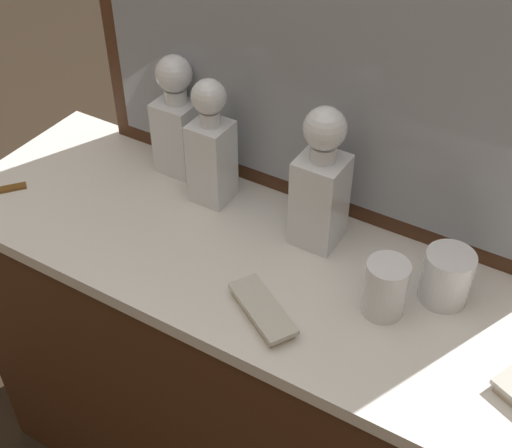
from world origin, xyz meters
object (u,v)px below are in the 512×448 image
(crystal_decanter_left, at_px, (178,126))
(crystal_tumbler_front, at_px, (385,290))
(silver_brush_center, at_px, (263,311))
(crystal_tumbler_left, at_px, (446,279))
(crystal_decanter_rear, at_px, (212,154))
(crystal_decanter_center, at_px, (320,191))

(crystal_decanter_left, distance_m, crystal_tumbler_front, 0.59)
(crystal_decanter_left, xyz_separation_m, silver_brush_center, (0.38, -0.29, -0.10))
(crystal_tumbler_front, bearing_deg, crystal_decanter_left, 162.99)
(crystal_tumbler_left, distance_m, silver_brush_center, 0.33)
(crystal_decanter_rear, height_order, crystal_tumbler_left, crystal_decanter_rear)
(crystal_decanter_rear, xyz_separation_m, crystal_tumbler_left, (0.52, -0.03, -0.06))
(crystal_tumbler_front, bearing_deg, silver_brush_center, -145.19)
(crystal_decanter_rear, xyz_separation_m, silver_brush_center, (0.26, -0.24, -0.10))
(crystal_decanter_rear, height_order, crystal_tumbler_front, crystal_decanter_rear)
(crystal_decanter_rear, bearing_deg, silver_brush_center, -42.29)
(crystal_decanter_center, xyz_separation_m, crystal_decanter_rear, (-0.25, 0.01, -0.01))
(crystal_decanter_left, relative_size, silver_brush_center, 1.66)
(crystal_decanter_left, relative_size, crystal_tumbler_front, 2.50)
(crystal_tumbler_left, relative_size, crystal_tumbler_front, 0.94)
(crystal_tumbler_front, xyz_separation_m, silver_brush_center, (-0.17, -0.12, -0.04))
(crystal_decanter_left, distance_m, crystal_tumbler_left, 0.65)
(crystal_tumbler_left, bearing_deg, crystal_decanter_rear, 176.31)
(crystal_decanter_center, relative_size, crystal_tumbler_left, 2.88)
(crystal_decanter_rear, bearing_deg, crystal_tumbler_left, -3.69)
(crystal_decanter_left, relative_size, crystal_tumbler_left, 2.67)
(crystal_decanter_rear, relative_size, crystal_tumbler_left, 2.71)
(crystal_decanter_left, height_order, crystal_tumbler_front, crystal_decanter_left)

